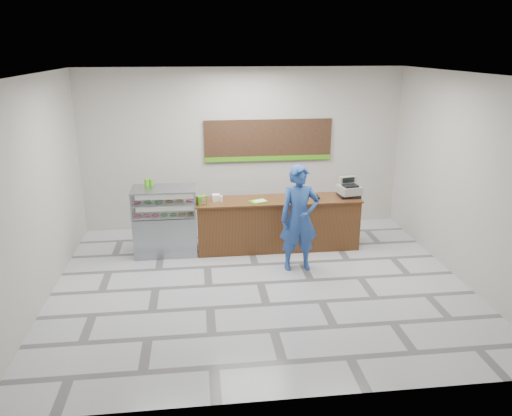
{
  "coord_description": "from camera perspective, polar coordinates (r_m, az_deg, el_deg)",
  "views": [
    {
      "loc": [
        -1.01,
        -7.74,
        3.9
      ],
      "look_at": [
        0.03,
        0.9,
        1.07
      ],
      "focal_mm": 35.0,
      "sensor_mm": 36.0,
      "label": 1
    }
  ],
  "objects": [
    {
      "name": "card_terminal",
      "position": [
        9.96,
        6.95,
        1.23
      ],
      "size": [
        0.09,
        0.18,
        0.04
      ],
      "primitive_type": "cube",
      "rotation": [
        0.0,
        0.0,
        -0.01
      ],
      "color": "black",
      "rests_on": "sales_counter"
    },
    {
      "name": "display_case",
      "position": [
        9.85,
        -10.34,
        -1.41
      ],
      "size": [
        1.22,
        0.72,
        1.33
      ],
      "color": "gray",
      "rests_on": "floor"
    },
    {
      "name": "cash_register",
      "position": [
        10.16,
        10.56,
        2.11
      ],
      "size": [
        0.47,
        0.49,
        0.38
      ],
      "rotation": [
        0.0,
        0.0,
        0.18
      ],
      "color": "black",
      "rests_on": "sales_counter"
    },
    {
      "name": "customer",
      "position": [
        8.96,
        4.96,
        -1.19
      ],
      "size": [
        0.71,
        0.47,
        1.94
      ],
      "primitive_type": "imported",
      "rotation": [
        0.0,
        0.0,
        0.01
      ],
      "color": "#254994",
      "rests_on": "floor"
    },
    {
      "name": "green_cup_right",
      "position": [
        9.9,
        -11.9,
        2.92
      ],
      "size": [
        0.08,
        0.08,
        0.12
      ],
      "primitive_type": "cylinder",
      "color": "#46A016",
      "rests_on": "display_case"
    },
    {
      "name": "green_cup_left",
      "position": [
        9.84,
        -12.38,
        2.84
      ],
      "size": [
        0.09,
        0.09,
        0.14
      ],
      "primitive_type": "cylinder",
      "color": "#46A016",
      "rests_on": "display_case"
    },
    {
      "name": "back_wall",
      "position": [
        11.0,
        -1.48,
        6.71
      ],
      "size": [
        7.0,
        0.0,
        7.0
      ],
      "primitive_type": "plane",
      "rotation": [
        1.57,
        0.0,
        0.0
      ],
      "color": "beige",
      "rests_on": "floor"
    },
    {
      "name": "promo_box",
      "position": [
        9.56,
        -6.22,
        0.91
      ],
      "size": [
        0.21,
        0.18,
        0.16
      ],
      "primitive_type": "cube",
      "rotation": [
        0.0,
        0.0,
        0.38
      ],
      "color": "#46A016",
      "rests_on": "sales_counter"
    },
    {
      "name": "menu_board",
      "position": [
        10.99,
        1.41,
        7.67
      ],
      "size": [
        2.8,
        0.06,
        0.9
      ],
      "color": "black",
      "rests_on": "back_wall"
    },
    {
      "name": "serving_tray",
      "position": [
        9.67,
        0.3,
        0.77
      ],
      "size": [
        0.38,
        0.34,
        0.02
      ],
      "rotation": [
        0.0,
        0.0,
        0.38
      ],
      "color": "#50C40C",
      "rests_on": "sales_counter"
    },
    {
      "name": "ceiling",
      "position": [
        7.81,
        0.57,
        15.05
      ],
      "size": [
        7.0,
        7.0,
        0.0
      ],
      "primitive_type": "plane",
      "rotation": [
        3.14,
        0.0,
        0.0
      ],
      "color": "silver",
      "rests_on": "back_wall"
    },
    {
      "name": "napkin_box",
      "position": [
        9.76,
        -4.58,
        1.2
      ],
      "size": [
        0.15,
        0.15,
        0.13
      ],
      "primitive_type": "cube",
      "rotation": [
        0.0,
        0.0,
        0.06
      ],
      "color": "white",
      "rests_on": "sales_counter"
    },
    {
      "name": "sales_counter",
      "position": [
        10.01,
        2.5,
        -1.79
      ],
      "size": [
        3.26,
        0.76,
        1.03
      ],
      "color": "brown",
      "rests_on": "floor"
    },
    {
      "name": "straw_cup",
      "position": [
        9.7,
        -4.02,
        1.05
      ],
      "size": [
        0.07,
        0.07,
        0.11
      ],
      "primitive_type": "cylinder",
      "color": "silver",
      "rests_on": "sales_counter"
    },
    {
      "name": "donut_decal",
      "position": [
        9.78,
        5.55,
        0.84
      ],
      "size": [
        0.15,
        0.15,
        0.0
      ],
      "primitive_type": "cylinder",
      "color": "#FF608E",
      "rests_on": "sales_counter"
    },
    {
      "name": "floor",
      "position": [
        8.72,
        0.5,
        -8.57
      ],
      "size": [
        7.0,
        7.0,
        0.0
      ],
      "primitive_type": "plane",
      "color": "#BBBBBF",
      "rests_on": "ground"
    }
  ]
}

